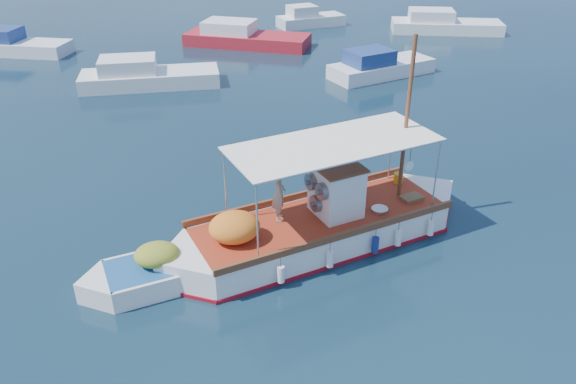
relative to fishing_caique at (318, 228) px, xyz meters
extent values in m
plane|color=black|center=(0.56, 0.20, -0.55)|extent=(160.00, 160.00, 0.00)
cube|color=white|center=(0.06, 0.01, -0.19)|extent=(8.13, 4.37, 1.13)
cube|color=white|center=(-3.69, -0.92, -0.19)|extent=(2.51, 2.51, 1.13)
cube|color=white|center=(3.82, 0.94, -0.19)|extent=(2.51, 2.51, 1.13)
cube|color=maroon|center=(0.06, 0.01, -0.53)|extent=(8.25, 4.47, 0.19)
cube|color=maroon|center=(0.06, 0.01, 0.36)|extent=(8.08, 4.17, 0.06)
cube|color=brown|center=(-0.25, 1.27, 0.48)|extent=(7.63, 1.99, 0.21)
cube|color=brown|center=(0.37, -1.25, 0.48)|extent=(7.63, 1.99, 0.21)
cube|color=white|center=(0.56, 0.14, 1.15)|extent=(1.52, 1.60, 1.55)
cube|color=brown|center=(0.56, 0.14, 1.95)|extent=(1.65, 1.72, 0.06)
cylinder|color=slate|center=(-0.01, -0.35, 1.46)|extent=(0.34, 0.56, 0.52)
cylinder|color=slate|center=(-0.17, 0.30, 1.46)|extent=(0.34, 0.56, 0.52)
cylinder|color=slate|center=(-0.09, -0.02, 0.89)|extent=(0.34, 0.56, 0.52)
cylinder|color=brown|center=(2.86, 0.71, 2.95)|extent=(0.15, 0.15, 5.16)
cylinder|color=brown|center=(2.06, 0.51, 2.54)|extent=(1.82, 0.53, 0.08)
cylinder|color=silver|center=(-2.71, 0.49, 1.54)|extent=(0.05, 0.05, 2.32)
cylinder|color=silver|center=(-2.17, -1.71, 1.54)|extent=(0.05, 0.05, 2.32)
cylinder|color=silver|center=(2.99, 1.91, 1.54)|extent=(0.05, 0.05, 2.32)
cylinder|color=silver|center=(3.54, -0.29, 1.54)|extent=(0.05, 0.05, 2.32)
cube|color=white|center=(0.41, 0.10, 2.72)|extent=(6.50, 3.87, 0.04)
ellipsoid|color=orange|center=(-2.64, -0.66, 0.81)|extent=(1.70, 1.54, 0.87)
cube|color=orange|center=(1.23, 0.89, 0.58)|extent=(0.29, 0.24, 0.41)
cylinder|color=orange|center=(3.19, 1.53, 0.55)|extent=(0.37, 0.37, 0.35)
cube|color=brown|center=(3.16, 0.36, 0.44)|extent=(0.76, 0.61, 0.12)
cylinder|color=#B2B2B2|center=(1.90, -0.12, 0.44)|extent=(0.62, 0.62, 0.12)
cylinder|color=white|center=(2.53, -0.49, 2.06)|extent=(0.31, 0.10, 0.31)
cylinder|color=white|center=(-1.59, -1.89, -0.09)|extent=(0.25, 0.25, 0.50)
cylinder|color=navy|center=(1.41, -1.14, -0.09)|extent=(0.25, 0.25, 0.50)
cylinder|color=white|center=(3.41, -0.64, -0.09)|extent=(0.25, 0.25, 0.50)
imported|color=#A9A48C|center=(-1.20, 0.17, 1.25)|extent=(0.50, 0.68, 1.73)
cube|color=white|center=(-4.09, -0.76, -0.32)|extent=(4.50, 2.48, 0.83)
cube|color=white|center=(-6.18, -1.18, -0.32)|extent=(1.63, 1.63, 0.83)
cube|color=white|center=(-2.01, -0.33, -0.32)|extent=(1.63, 1.63, 0.83)
cube|color=#1D4F89|center=(-4.09, -0.76, 0.08)|extent=(4.47, 2.30, 0.05)
ellipsoid|color=olive|center=(-4.82, -0.90, 0.40)|extent=(1.40, 1.22, 0.61)
cube|color=silver|center=(-4.77, 16.76, -0.25)|extent=(7.46, 2.74, 1.00)
cube|color=silver|center=(-5.87, 16.81, 0.65)|extent=(3.03, 2.18, 0.80)
cube|color=#A71B25|center=(1.78, 24.03, -0.25)|extent=(8.66, 6.35, 1.00)
cube|color=silver|center=(0.67, 24.61, 0.65)|extent=(4.05, 3.65, 0.80)
cube|color=silver|center=(8.17, 15.66, -0.25)|extent=(6.53, 3.88, 1.00)
cube|color=navy|center=(7.29, 15.39, 0.65)|extent=(2.90, 2.50, 0.80)
cube|color=silver|center=(16.76, 24.60, -0.25)|extent=(8.33, 4.96, 1.00)
cube|color=silver|center=(15.64, 24.98, 0.65)|extent=(3.70, 3.10, 0.80)
cube|color=silver|center=(-13.19, 25.45, -0.25)|extent=(7.39, 4.74, 1.00)
cube|color=silver|center=(7.51, 28.71, -0.25)|extent=(5.32, 2.84, 1.00)
cube|color=silver|center=(6.76, 28.58, 0.65)|extent=(2.28, 2.02, 0.80)
camera|label=1|loc=(-4.16, -13.84, 9.25)|focal=35.00mm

